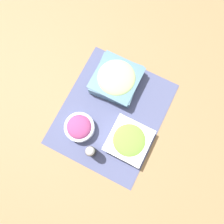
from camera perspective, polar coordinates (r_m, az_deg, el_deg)
The scene contains 6 objects.
ground_plane at distance 0.97m, azimuth 0.00°, elevation -0.42°, with size 3.00×3.00×0.00m, color olive.
placemat at distance 0.97m, azimuth 0.00°, elevation -0.40°, with size 0.51×0.43×0.00m.
lettuce_bowl at distance 0.92m, azimuth 4.43°, elevation -7.44°, with size 0.17×0.17×0.06m.
cucumber_bowl at distance 0.97m, azimuth 1.16°, elevation 8.60°, with size 0.21×0.21×0.08m.
onion_bowl at distance 0.94m, azimuth -8.49°, elevation -3.95°, with size 0.13×0.13×0.06m.
pepper_shaker at distance 0.90m, azimuth -5.51°, elevation -10.21°, with size 0.04×0.04×0.11m.
Camera 1 is at (-0.18, -0.09, 0.95)m, focal length 35.00 mm.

